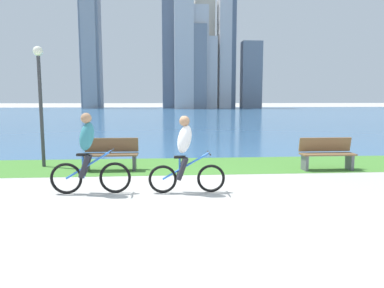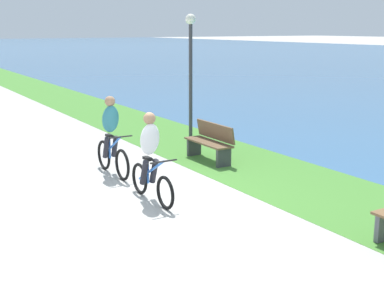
{
  "view_description": "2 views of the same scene",
  "coord_description": "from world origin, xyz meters",
  "px_view_note": "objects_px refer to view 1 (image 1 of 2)",
  "views": [
    {
      "loc": [
        -0.36,
        -7.22,
        2.0
      ],
      "look_at": [
        0.22,
        0.5,
        1.01
      ],
      "focal_mm": 33.38,
      "sensor_mm": 36.0,
      "label": 1
    },
    {
      "loc": [
        8.33,
        -3.93,
        3.11
      ],
      "look_at": [
        -0.18,
        1.2,
        0.91
      ],
      "focal_mm": 49.17,
      "sensor_mm": 36.0,
      "label": 2
    }
  ],
  "objects_px": {
    "cyclist_trailing": "(88,154)",
    "bench_far_along_path": "(327,154)",
    "bench_near_path": "(111,154)",
    "cyclist_lead": "(185,154)",
    "lamppost_tall": "(40,88)"
  },
  "relations": [
    {
      "from": "cyclist_trailing",
      "to": "bench_near_path",
      "type": "distance_m",
      "value": 2.5
    },
    {
      "from": "bench_near_path",
      "to": "bench_far_along_path",
      "type": "xyz_separation_m",
      "value": [
        6.05,
        -0.36,
        0.0
      ]
    },
    {
      "from": "bench_far_along_path",
      "to": "lamppost_tall",
      "type": "distance_m",
      "value": 8.39
    },
    {
      "from": "cyclist_trailing",
      "to": "lamppost_tall",
      "type": "xyz_separation_m",
      "value": [
        -1.98,
        3.16,
        1.47
      ]
    },
    {
      "from": "cyclist_trailing",
      "to": "lamppost_tall",
      "type": "relative_size",
      "value": 0.49
    },
    {
      "from": "bench_far_along_path",
      "to": "lamppost_tall",
      "type": "xyz_separation_m",
      "value": [
        -8.11,
        1.05,
        1.86
      ]
    },
    {
      "from": "bench_near_path",
      "to": "lamppost_tall",
      "type": "distance_m",
      "value": 2.86
    },
    {
      "from": "cyclist_trailing",
      "to": "cyclist_lead",
      "type": "bearing_deg",
      "value": -2.34
    },
    {
      "from": "cyclist_lead",
      "to": "cyclist_trailing",
      "type": "bearing_deg",
      "value": 177.66
    },
    {
      "from": "cyclist_lead",
      "to": "bench_near_path",
      "type": "xyz_separation_m",
      "value": [
        -1.93,
        2.55,
        -0.38
      ]
    },
    {
      "from": "lamppost_tall",
      "to": "bench_far_along_path",
      "type": "bearing_deg",
      "value": -7.34
    },
    {
      "from": "cyclist_lead",
      "to": "lamppost_tall",
      "type": "height_order",
      "value": "lamppost_tall"
    },
    {
      "from": "cyclist_trailing",
      "to": "bench_far_along_path",
      "type": "bearing_deg",
      "value": 19.03
    },
    {
      "from": "cyclist_trailing",
      "to": "lamppost_tall",
      "type": "distance_m",
      "value": 4.01
    },
    {
      "from": "cyclist_lead",
      "to": "bench_near_path",
      "type": "relative_size",
      "value": 1.09
    }
  ]
}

